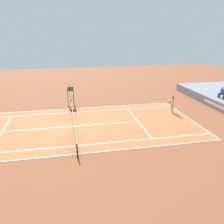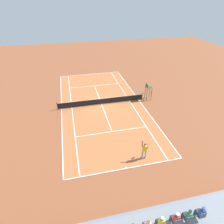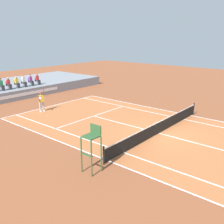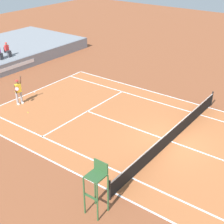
{
  "view_description": "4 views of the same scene",
  "coord_description": "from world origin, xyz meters",
  "px_view_note": "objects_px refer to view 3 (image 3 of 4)",
  "views": [
    {
      "loc": [
        20.68,
        -0.47,
        8.45
      ],
      "look_at": [
        -0.59,
        3.86,
        1.0
      ],
      "focal_mm": 36.86,
      "sensor_mm": 36.0,
      "label": 1
    },
    {
      "loc": [
        3.97,
        23.29,
        13.46
      ],
      "look_at": [
        -0.59,
        3.86,
        1.0
      ],
      "focal_mm": 31.14,
      "sensor_mm": 36.0,
      "label": 2
    },
    {
      "loc": [
        -15.23,
        -8.3,
        6.68
      ],
      "look_at": [
        -0.59,
        3.86,
        1.0
      ],
      "focal_mm": 41.21,
      "sensor_mm": 36.0,
      "label": 3
    },
    {
      "loc": [
        -14.81,
        -6.75,
        10.25
      ],
      "look_at": [
        -0.59,
        3.86,
        1.0
      ],
      "focal_mm": 52.3,
      "sensor_mm": 36.0,
      "label": 4
    }
  ],
  "objects_px": {
    "spectator_seated_2": "(9,84)",
    "umpire_chair": "(92,143)",
    "spectator_seated_6": "(38,79)",
    "spectator_seated_1": "(1,85)",
    "tennis_player": "(41,101)",
    "spectator_seated_5": "(31,80)",
    "tennis_ball": "(47,116)",
    "spectator_seated_4": "(24,81)",
    "spectator_seated_3": "(17,82)"
  },
  "relations": [
    {
      "from": "spectator_seated_1",
      "to": "spectator_seated_5",
      "type": "xyz_separation_m",
      "value": [
        3.58,
        0.0,
        0.0
      ]
    },
    {
      "from": "spectator_seated_3",
      "to": "spectator_seated_6",
      "type": "distance_m",
      "value": 2.69
    },
    {
      "from": "tennis_ball",
      "to": "spectator_seated_5",
      "type": "bearing_deg",
      "value": 64.1
    },
    {
      "from": "tennis_player",
      "to": "tennis_ball",
      "type": "distance_m",
      "value": 1.87
    },
    {
      "from": "tennis_player",
      "to": "spectator_seated_4",
      "type": "bearing_deg",
      "value": 69.33
    },
    {
      "from": "tennis_player",
      "to": "tennis_ball",
      "type": "xyz_separation_m",
      "value": [
        -0.55,
        -1.5,
        -0.96
      ]
    },
    {
      "from": "spectator_seated_2",
      "to": "spectator_seated_3",
      "type": "height_order",
      "value": "same"
    },
    {
      "from": "spectator_seated_5",
      "to": "spectator_seated_6",
      "type": "distance_m",
      "value": 0.9
    },
    {
      "from": "spectator_seated_4",
      "to": "tennis_ball",
      "type": "bearing_deg",
      "value": -110.58
    },
    {
      "from": "spectator_seated_5",
      "to": "spectator_seated_4",
      "type": "bearing_deg",
      "value": 180.0
    },
    {
      "from": "spectator_seated_1",
      "to": "spectator_seated_5",
      "type": "distance_m",
      "value": 3.58
    },
    {
      "from": "spectator_seated_2",
      "to": "tennis_ball",
      "type": "bearing_deg",
      "value": -98.69
    },
    {
      "from": "spectator_seated_1",
      "to": "spectator_seated_5",
      "type": "bearing_deg",
      "value": 0.0
    },
    {
      "from": "spectator_seated_2",
      "to": "spectator_seated_6",
      "type": "distance_m",
      "value": 3.65
    },
    {
      "from": "spectator_seated_6",
      "to": "tennis_ball",
      "type": "height_order",
      "value": "spectator_seated_6"
    },
    {
      "from": "spectator_seated_4",
      "to": "spectator_seated_5",
      "type": "height_order",
      "value": "same"
    },
    {
      "from": "spectator_seated_5",
      "to": "spectator_seated_2",
      "type": "bearing_deg",
      "value": 180.0
    },
    {
      "from": "spectator_seated_2",
      "to": "umpire_chair",
      "type": "distance_m",
      "value": 18.62
    },
    {
      "from": "spectator_seated_4",
      "to": "tennis_player",
      "type": "distance_m",
      "value": 7.26
    },
    {
      "from": "spectator_seated_1",
      "to": "tennis_player",
      "type": "bearing_deg",
      "value": -89.02
    },
    {
      "from": "tennis_ball",
      "to": "spectator_seated_4",
      "type": "bearing_deg",
      "value": 69.42
    },
    {
      "from": "spectator_seated_5",
      "to": "spectator_seated_3",
      "type": "bearing_deg",
      "value": 180.0
    },
    {
      "from": "spectator_seated_1",
      "to": "umpire_chair",
      "type": "xyz_separation_m",
      "value": [
        -4.7,
        -17.78,
        -0.13
      ]
    },
    {
      "from": "umpire_chair",
      "to": "tennis_player",
      "type": "bearing_deg",
      "value": 66.42
    },
    {
      "from": "umpire_chair",
      "to": "spectator_seated_6",
      "type": "bearing_deg",
      "value": 62.71
    },
    {
      "from": "spectator_seated_2",
      "to": "spectator_seated_5",
      "type": "distance_m",
      "value": 2.75
    },
    {
      "from": "spectator_seated_2",
      "to": "spectator_seated_5",
      "type": "bearing_deg",
      "value": 0.0
    },
    {
      "from": "spectator_seated_2",
      "to": "tennis_player",
      "type": "relative_size",
      "value": 0.61
    },
    {
      "from": "spectator_seated_1",
      "to": "tennis_player",
      "type": "xyz_separation_m",
      "value": [
        0.12,
        -6.76,
        -0.7
      ]
    },
    {
      "from": "spectator_seated_2",
      "to": "umpire_chair",
      "type": "relative_size",
      "value": 0.52
    },
    {
      "from": "spectator_seated_1",
      "to": "spectator_seated_4",
      "type": "xyz_separation_m",
      "value": [
        2.67,
        0.0,
        0.0
      ]
    },
    {
      "from": "spectator_seated_1",
      "to": "spectator_seated_5",
      "type": "height_order",
      "value": "same"
    },
    {
      "from": "spectator_seated_5",
      "to": "spectator_seated_6",
      "type": "bearing_deg",
      "value": 0.0
    },
    {
      "from": "spectator_seated_1",
      "to": "spectator_seated_4",
      "type": "distance_m",
      "value": 2.67
    },
    {
      "from": "tennis_player",
      "to": "spectator_seated_2",
      "type": "bearing_deg",
      "value": 83.99
    },
    {
      "from": "spectator_seated_3",
      "to": "tennis_player",
      "type": "bearing_deg",
      "value": -103.93
    },
    {
      "from": "spectator_seated_3",
      "to": "tennis_ball",
      "type": "bearing_deg",
      "value": -105.09
    },
    {
      "from": "tennis_player",
      "to": "umpire_chair",
      "type": "bearing_deg",
      "value": -113.58
    },
    {
      "from": "spectator_seated_1",
      "to": "spectator_seated_5",
      "type": "relative_size",
      "value": 1.0
    },
    {
      "from": "spectator_seated_3",
      "to": "spectator_seated_5",
      "type": "bearing_deg",
      "value": 0.0
    },
    {
      "from": "spectator_seated_1",
      "to": "umpire_chair",
      "type": "bearing_deg",
      "value": -104.79
    },
    {
      "from": "tennis_ball",
      "to": "spectator_seated_1",
      "type": "bearing_deg",
      "value": 86.98
    },
    {
      "from": "spectator_seated_3",
      "to": "umpire_chair",
      "type": "distance_m",
      "value": 18.93
    },
    {
      "from": "spectator_seated_6",
      "to": "tennis_ball",
      "type": "distance_m",
      "value": 9.76
    },
    {
      "from": "spectator_seated_2",
      "to": "umpire_chair",
      "type": "height_order",
      "value": "umpire_chair"
    },
    {
      "from": "spectator_seated_4",
      "to": "tennis_ball",
      "type": "distance_m",
      "value": 8.98
    },
    {
      "from": "spectator_seated_6",
      "to": "umpire_chair",
      "type": "xyz_separation_m",
      "value": [
        -9.17,
        -17.78,
        -0.13
      ]
    },
    {
      "from": "spectator_seated_2",
      "to": "spectator_seated_6",
      "type": "height_order",
      "value": "same"
    },
    {
      "from": "spectator_seated_3",
      "to": "spectator_seated_4",
      "type": "xyz_separation_m",
      "value": [
        0.87,
        0.0,
        0.0
      ]
    },
    {
      "from": "spectator_seated_4",
      "to": "tennis_ball",
      "type": "height_order",
      "value": "spectator_seated_4"
    }
  ]
}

